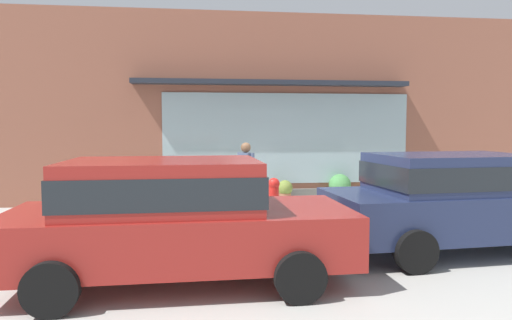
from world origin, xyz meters
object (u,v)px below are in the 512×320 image
object	(u,v)px
fire_hydrant	(274,199)
potted_plant_window_center	(340,187)
potted_plant_window_right	(285,191)
potted_plant_near_hydrant	(369,191)
parked_car_red	(174,214)
parked_car_navy	(458,197)
potted_plant_by_entrance	(133,192)
potted_plant_window_left	(196,195)
pedestrian_with_handbag	(245,174)
potted_plant_corner_tall	(433,187)
potted_plant_doorstep	(228,190)

from	to	relation	value
fire_hydrant	potted_plant_window_center	distance (m)	2.97
potted_plant_window_right	potted_plant_near_hydrant	bearing A→B (deg)	7.50
parked_car_red	parked_car_navy	xyz separation A→B (m)	(4.43, 0.95, -0.00)
potted_plant_by_entrance	potted_plant_window_left	distance (m)	1.60
parked_car_navy	potted_plant_window_left	xyz separation A→B (m)	(-4.20, 4.56, -0.56)
pedestrian_with_handbag	potted_plant_window_left	size ratio (longest dim) A/B	2.63
parked_car_navy	fire_hydrant	bearing A→B (deg)	127.97
potted_plant_corner_tall	potted_plant_by_entrance	bearing A→B (deg)	179.88
potted_plant_corner_tall	potted_plant_near_hydrant	size ratio (longest dim) A/B	1.36
pedestrian_with_handbag	potted_plant_doorstep	world-z (taller)	pedestrian_with_handbag
potted_plant_by_entrance	potted_plant_near_hydrant	world-z (taller)	potted_plant_by_entrance
pedestrian_with_handbag	potted_plant_window_center	xyz separation A→B (m)	(2.67, 1.62, -0.56)
pedestrian_with_handbag	parked_car_navy	size ratio (longest dim) A/B	0.38
potted_plant_window_left	potted_plant_doorstep	bearing A→B (deg)	20.10
pedestrian_with_handbag	potted_plant_near_hydrant	distance (m)	3.99
potted_plant_window_right	potted_plant_window_left	xyz separation A→B (m)	(-2.27, -0.11, -0.03)
potted_plant_window_right	potted_plant_near_hydrant	size ratio (longest dim) A/B	1.26
pedestrian_with_handbag	potted_plant_window_right	xyz separation A→B (m)	(1.16, 1.42, -0.62)
parked_car_navy	potted_plant_near_hydrant	bearing A→B (deg)	80.60
fire_hydrant	potted_plant_by_entrance	size ratio (longest dim) A/B	1.28
potted_plant_corner_tall	potted_plant_window_right	world-z (taller)	potted_plant_corner_tall
potted_plant_window_center	potted_plant_window_left	world-z (taller)	potted_plant_window_center
potted_plant_doorstep	potted_plant_window_left	size ratio (longest dim) A/B	1.17
parked_car_red	potted_plant_doorstep	world-z (taller)	parked_car_red
potted_plant_corner_tall	potted_plant_doorstep	world-z (taller)	potted_plant_doorstep
parked_car_red	potted_plant_window_right	world-z (taller)	parked_car_red
potted_plant_near_hydrant	parked_car_navy	bearing A→B (deg)	-95.00
fire_hydrant	potted_plant_corner_tall	distance (m)	5.22
potted_plant_by_entrance	parked_car_navy	bearing A→B (deg)	-40.68
pedestrian_with_handbag	parked_car_navy	distance (m)	4.48
potted_plant_window_right	parked_car_red	bearing A→B (deg)	-113.97
potted_plant_corner_tall	potted_plant_doorstep	bearing A→B (deg)	-179.25
potted_plant_near_hydrant	potted_plant_window_right	bearing A→B (deg)	-172.50
potted_plant_by_entrance	potted_plant_window_left	world-z (taller)	potted_plant_by_entrance
pedestrian_with_handbag	potted_plant_window_left	xyz separation A→B (m)	(-1.11, 1.31, -0.65)
parked_car_navy	potted_plant_by_entrance	size ratio (longest dim) A/B	6.16
potted_plant_corner_tall	fire_hydrant	bearing A→B (deg)	-155.56
potted_plant_corner_tall	potted_plant_window_right	size ratio (longest dim) A/B	1.08
potted_plant_near_hydrant	potted_plant_window_center	size ratio (longest dim) A/B	0.67
parked_car_red	potted_plant_corner_tall	size ratio (longest dim) A/B	6.31
parked_car_navy	potted_plant_window_center	distance (m)	4.91
parked_car_navy	potted_plant_doorstep	world-z (taller)	parked_car_navy
fire_hydrant	potted_plant_corner_tall	size ratio (longest dim) A/B	1.33
pedestrian_with_handbag	potted_plant_near_hydrant	size ratio (longest dim) A/B	3.25
fire_hydrant	potted_plant_near_hydrant	world-z (taller)	fire_hydrant
potted_plant_corner_tall	potted_plant_window_center	distance (m)	2.65
potted_plant_window_center	potted_plant_window_left	size ratio (longest dim) A/B	1.21
potted_plant_corner_tall	potted_plant_window_right	xyz separation A→B (m)	(-4.15, -0.26, -0.02)
potted_plant_corner_tall	potted_plant_near_hydrant	bearing A→B (deg)	178.44
potted_plant_near_hydrant	potted_plant_window_center	distance (m)	0.88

